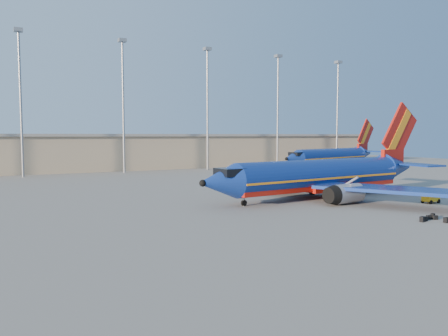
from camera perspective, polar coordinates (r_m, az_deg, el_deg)
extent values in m
plane|color=slate|center=(56.62, 4.12, -4.03)|extent=(220.00, 220.00, 0.00)
cube|color=gray|center=(112.87, -7.08, 2.14)|extent=(120.00, 15.00, 8.00)
cube|color=slate|center=(112.79, -7.10, 4.28)|extent=(122.00, 16.00, 0.60)
cylinder|color=gray|center=(93.96, -25.00, 7.45)|extent=(0.44, 0.44, 28.00)
cube|color=gray|center=(95.91, -25.29, 16.00)|extent=(1.60, 1.60, 0.70)
cylinder|color=gray|center=(96.98, -13.01, 7.63)|extent=(0.44, 0.44, 28.00)
cube|color=gray|center=(98.87, -13.16, 15.93)|extent=(1.60, 1.60, 0.70)
cylinder|color=gray|center=(103.84, -2.18, 7.51)|extent=(0.44, 0.44, 28.00)
cube|color=gray|center=(105.61, -2.20, 15.28)|extent=(1.60, 1.60, 0.70)
cylinder|color=gray|center=(113.84, 7.03, 7.20)|extent=(0.44, 0.44, 28.00)
cube|color=gray|center=(115.46, 7.10, 14.30)|extent=(1.60, 1.60, 0.70)
cylinder|color=gray|center=(126.24, 14.58, 6.80)|extent=(0.44, 0.44, 28.00)
cube|color=gray|center=(127.70, 14.70, 13.23)|extent=(1.60, 1.60, 0.70)
cylinder|color=navy|center=(58.45, 12.34, -0.90)|extent=(26.87, 6.77, 4.10)
cube|color=#A7170D|center=(58.55, 12.32, -1.93)|extent=(26.79, 5.99, 1.44)
cube|color=orange|center=(58.47, 12.34, -1.17)|extent=(26.87, 6.81, 0.24)
cone|color=navy|center=(48.56, -0.66, -1.85)|extent=(5.04, 4.55, 4.10)
cube|color=black|center=(49.24, 0.75, -0.53)|extent=(2.94, 3.13, 0.89)
cone|color=navy|center=(70.87, 21.53, 0.11)|extent=(6.15, 4.66, 4.10)
cube|color=#A7170D|center=(70.06, 21.14, 1.30)|extent=(4.69, 1.08, 2.44)
cube|color=#A7170D|center=(71.25, 21.96, 4.44)|extent=(8.13, 1.17, 8.84)
cube|color=orange|center=(71.07, 21.85, 4.45)|extent=(5.43, 1.01, 6.93)
cube|color=navy|center=(72.71, 18.91, 0.76)|extent=(5.33, 7.77, 0.24)
cube|color=navy|center=(68.37, 23.91, 0.41)|extent=(4.07, 7.41, 0.24)
cube|color=navy|center=(66.75, 7.33, -1.06)|extent=(10.63, 18.04, 0.39)
cube|color=navy|center=(53.58, 21.06, -2.63)|extent=(13.34, 17.66, 0.39)
cube|color=#A7170D|center=(58.99, 12.69, -2.32)|extent=(7.05, 4.97, 1.11)
cylinder|color=gray|center=(61.88, 7.63, -2.15)|extent=(4.20, 2.72, 2.33)
cylinder|color=gray|center=(53.78, 15.72, -3.25)|extent=(4.20, 2.72, 2.33)
cylinder|color=gray|center=(50.78, 2.61, -4.29)|extent=(0.29, 0.29, 1.22)
cylinder|color=black|center=(50.82, 2.61, -4.57)|extent=(0.73, 0.35, 0.71)
cylinder|color=black|center=(61.91, 11.47, -2.95)|extent=(0.99, 0.70, 0.93)
cylinder|color=black|center=(58.00, 15.49, -3.51)|extent=(0.99, 0.70, 0.93)
cylinder|color=navy|center=(112.78, 13.78, 1.49)|extent=(25.90, 10.20, 3.96)
cube|color=#A7170D|center=(112.83, 13.77, 0.97)|extent=(25.71, 9.47, 1.39)
cube|color=orange|center=(112.79, 13.77, 1.35)|extent=(25.91, 10.24, 0.24)
cone|color=navy|center=(100.68, 8.91, 1.24)|extent=(5.34, 4.95, 3.96)
cube|color=black|center=(101.71, 9.41, 1.83)|extent=(3.18, 3.34, 0.86)
cone|color=navy|center=(125.97, 17.80, 1.86)|extent=(6.38, 5.22, 3.96)
cube|color=#A7170D|center=(125.18, 17.62, 2.51)|extent=(4.51, 1.68, 2.36)
cube|color=#A7170D|center=(126.43, 18.01, 4.22)|extent=(7.71, 2.28, 8.55)
cube|color=orange|center=(126.24, 17.96, 4.22)|extent=(5.18, 1.73, 6.71)
cube|color=navy|center=(127.46, 16.30, 2.18)|extent=(5.92, 7.57, 0.24)
cube|color=navy|center=(123.77, 19.17, 2.06)|extent=(3.49, 6.98, 0.24)
cylinder|color=black|center=(112.91, 13.75, 0.27)|extent=(0.91, 0.91, 0.96)
cube|color=#EBAB14|center=(58.42, 25.39, -3.46)|extent=(2.08, 1.26, 0.96)
cube|color=black|center=(58.35, 25.41, -2.90)|extent=(1.02, 1.11, 0.34)
cylinder|color=black|center=(58.15, 24.52, -3.94)|extent=(0.51, 0.20, 0.50)
cylinder|color=black|center=(57.55, 25.38, -4.05)|extent=(0.51, 0.20, 0.50)
cylinder|color=black|center=(59.41, 25.37, -3.80)|extent=(0.51, 0.20, 0.50)
cylinder|color=black|center=(58.83, 26.23, -3.90)|extent=(0.51, 0.20, 0.50)
cube|color=black|center=(45.65, 24.51, -6.10)|extent=(0.62, 0.47, 0.51)
cube|color=black|center=(47.36, 25.88, -5.85)|extent=(0.52, 0.36, 0.41)
cube|color=black|center=(46.17, 27.10, -6.08)|extent=(0.57, 0.44, 0.51)
cube|color=black|center=(47.25, 25.21, -5.84)|extent=(0.60, 0.36, 0.41)
cube|color=black|center=(46.23, 24.86, -6.05)|extent=(0.63, 0.45, 0.40)
cube|color=black|center=(47.83, 25.59, -5.68)|extent=(0.55, 0.44, 0.51)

